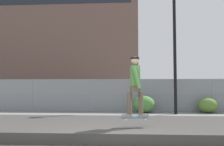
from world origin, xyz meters
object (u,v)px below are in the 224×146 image
skater (135,83)px  street_lamp (174,24)px  skateboard (135,118)px  parked_car_near (70,95)px  parked_car_mid (153,96)px  shrub_left (144,104)px  shrub_center (208,105)px

skater → street_lamp: bearing=70.1°
skateboard → skater: (0.00, 0.00, 0.94)m
parked_car_near → parked_car_mid: (5.64, -0.10, 0.00)m
parked_car_mid → parked_car_near: bearing=179.0°
skater → parked_car_near: 10.74m
parked_car_near → skateboard: bearing=-67.1°
parked_car_mid → shrub_left: bearing=-105.0°
shrub_left → shrub_center: shrub_left is taller
skateboard → shrub_left: size_ratio=0.69×
parked_car_mid → shrub_left: (-0.82, -3.04, -0.38)m
parked_car_near → shrub_left: size_ratio=3.82×
skater → street_lamp: (2.24, 6.19, 3.22)m
street_lamp → shrub_left: 4.57m
street_lamp → shrub_center: 4.72m
parked_car_near → shrub_left: (4.82, -3.14, -0.38)m
street_lamp → parked_car_mid: (-0.77, 3.60, -3.87)m
skater → parked_car_mid: bearing=81.5°
skateboard → parked_car_near: parked_car_near is taller
skater → parked_car_near: size_ratio=0.37×
skater → street_lamp: street_lamp is taller
shrub_center → shrub_left: bearing=-178.2°
skateboard → parked_car_near: size_ratio=0.18×
skater → parked_car_mid: skater is taller
parked_car_near → parked_car_mid: size_ratio=1.02×
skateboard → shrub_center: bearing=59.3°
shrub_center → parked_car_mid: bearing=131.5°
parked_car_near → shrub_center: 8.79m
skater → shrub_center: bearing=59.3°
shrub_left → street_lamp: bearing=-19.3°
street_lamp → shrub_center: bearing=19.9°
skater → parked_car_near: bearing=112.9°
skateboard → parked_car_mid: (1.47, 9.79, 0.29)m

